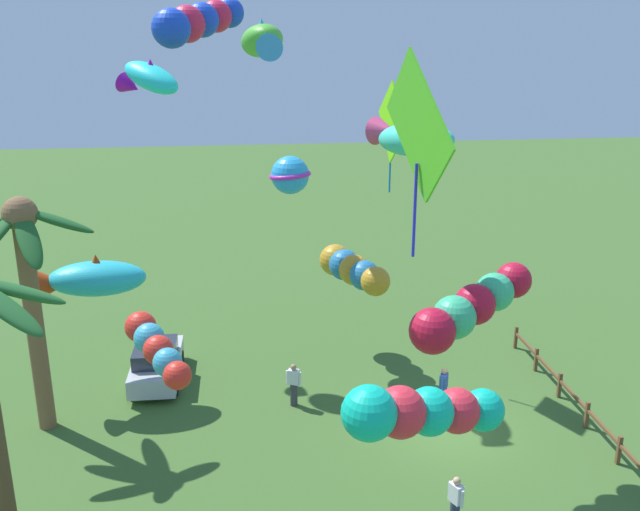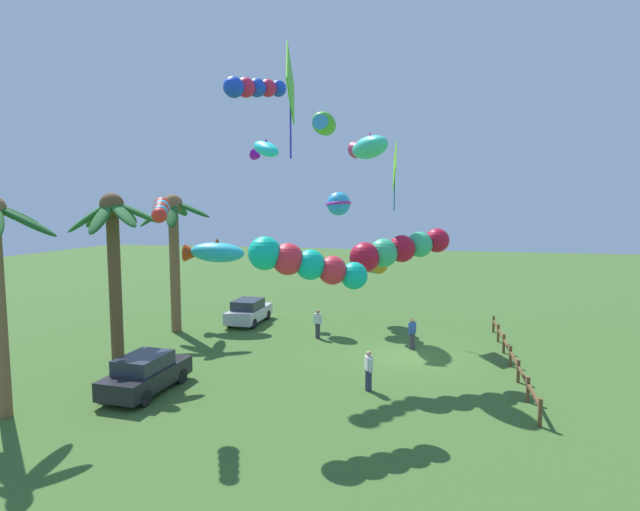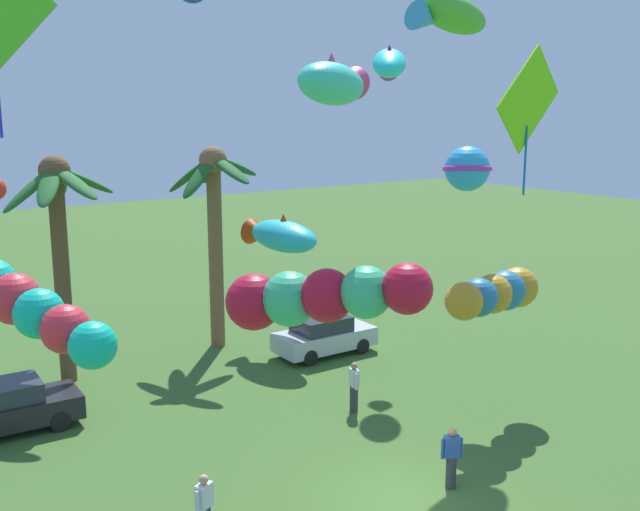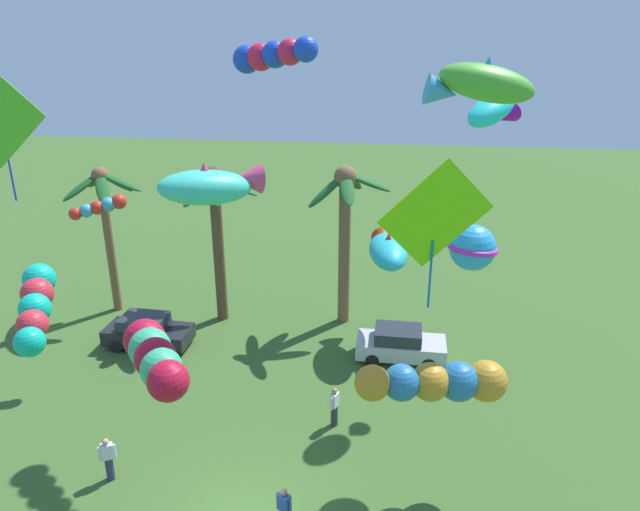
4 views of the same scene
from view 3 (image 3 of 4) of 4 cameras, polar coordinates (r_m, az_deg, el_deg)
ground_plane at (r=18.77m, az=6.68°, el=-18.45°), size 120.00×120.00×0.00m
palm_tree_0 at (r=25.96m, az=-19.73°, el=2.66°), size 3.95×4.02×7.81m
palm_tree_2 at (r=28.66m, az=-8.24°, el=3.94°), size 4.02×4.21×7.91m
parked_car_0 at (r=28.32m, az=0.31°, el=-6.23°), size 3.93×1.80×1.51m
parked_car_1 at (r=23.66m, az=-23.04°, el=-10.80°), size 3.98×1.89×1.51m
spectator_0 at (r=16.98m, az=-8.96°, el=-18.82°), size 0.50×0.37×1.59m
spectator_1 at (r=19.12m, az=10.19°, el=-15.21°), size 0.49×0.39×1.59m
spectator_2 at (r=23.19m, az=2.66°, el=-10.14°), size 0.35×0.52×1.59m
kite_diamond_0 at (r=20.81m, az=15.90°, el=11.44°), size 2.86×0.36×4.01m
kite_fish_2 at (r=28.76m, az=5.40°, el=14.59°), size 2.69×2.93×1.68m
kite_fish_3 at (r=25.02m, az=10.01°, el=17.99°), size 3.52×1.76×1.62m
kite_tube_4 at (r=22.71m, az=13.52°, el=-2.85°), size 4.65×2.16×1.47m
kite_tube_7 at (r=15.66m, az=-0.22°, el=-3.21°), size 3.05×4.10×1.79m
kite_ball_8 at (r=24.36m, az=11.38°, el=6.63°), size 2.27×2.27×1.46m
kite_tube_9 at (r=16.02m, az=-21.44°, el=-3.94°), size 2.23×3.81×1.85m
kite_fish_10 at (r=28.57m, az=-3.14°, el=1.58°), size 2.16×3.87×1.55m
kite_fish_11 at (r=17.25m, az=1.10°, el=13.28°), size 3.04×2.52×1.27m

